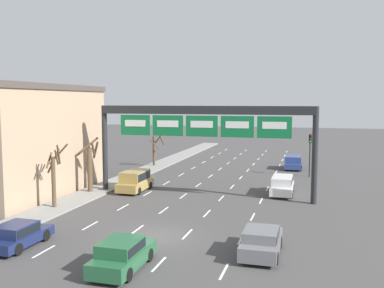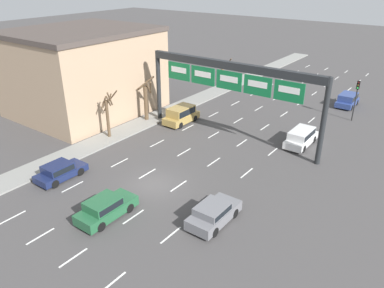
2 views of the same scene
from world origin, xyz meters
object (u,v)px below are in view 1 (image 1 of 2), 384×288
Objects in this scene: sign_gantry at (203,123)px; suv_gold at (135,180)px; suv_blue at (293,162)px; tree_bare_closest at (54,174)px; tree_bare_second at (155,148)px; car_navy at (18,234)px; car_grey at (261,241)px; traffic_light_near_gantry at (310,147)px; car_green at (122,254)px; tree_bare_third at (90,165)px; suv_white at (282,184)px.

sign_gantry reaches higher than suv_gold.
tree_bare_closest reaches higher than suv_blue.
tree_bare_closest is (-3.34, -7.37, 1.59)m from suv_gold.
suv_gold is 1.04× the size of tree_bare_second.
car_grey is at bearing 10.69° from car_navy.
tree_bare_second is at bearing 172.96° from traffic_light_near_gantry.
suv_gold is at bearing -128.37° from suv_blue.
suv_gold is 21.14m from suv_blue.
tree_bare_second reaches higher than suv_blue.
tree_bare_closest reaches higher than car_navy.
car_navy is at bearing -84.11° from tree_bare_second.
suv_blue is (0.33, 29.52, 0.13)m from car_grey.
tree_bare_second is at bearing 123.67° from sign_gantry.
traffic_light_near_gantry reaches higher than suv_gold.
car_green is 18.06m from suv_gold.
tree_bare_second reaches higher than car_navy.
car_navy is 29.78m from tree_bare_second.
sign_gantry is at bearing -124.67° from traffic_light_near_gantry.
suv_blue is (13.48, 32.01, 0.17)m from car_navy.
tree_bare_third is (-9.93, -1.07, -3.74)m from sign_gantry.
car_navy is 0.85× the size of tree_bare_closest.
suv_white reaches higher than car_grey.
sign_gantry is 3.94× the size of tree_bare_third.
suv_blue is at bearing 89.35° from car_grey.
tree_bare_third is at bearing -143.91° from traffic_light_near_gantry.
tree_bare_second is 15.79m from tree_bare_third.
tree_bare_second is (-16.53, -2.43, 1.42)m from suv_blue.
tree_bare_closest is (-18.35, -19.24, -0.64)m from traffic_light_near_gantry.
car_grey is at bearing -19.10° from tree_bare_closest.
suv_gold is (-12.79, 12.95, 0.27)m from car_grey.
suv_gold is 0.98× the size of suv_white.
traffic_light_near_gantry is (8.61, 12.45, -2.98)m from sign_gantry.
traffic_light_near_gantry is at bearing 60.63° from car_navy.
suv_gold is at bearing -141.66° from traffic_light_near_gantry.
tree_bare_closest is at bearing -88.04° from tree_bare_third.
car_green is at bearing -101.05° from suv_blue.
suv_gold reaches higher than suv_white.
suv_blue is 29.10m from tree_bare_closest.
car_navy is at bearing -126.70° from suv_white.
car_green is (6.96, -1.38, 0.08)m from car_navy.
car_navy is 0.86× the size of tree_bare_third.
car_navy is at bearing -69.73° from tree_bare_closest.
tree_bare_second is (-9.81, 14.72, -3.93)m from sign_gantry.
car_green is at bearing -11.18° from car_navy.
suv_gold is (-6.40, 0.58, -5.20)m from sign_gantry.
tree_bare_third is at bearing 102.97° from car_navy.
car_grey is 19.93m from tree_bare_third.
tree_bare_third is (-18.54, -13.52, -0.76)m from traffic_light_near_gantry.
tree_bare_third reaches higher than suv_white.
suv_blue is 0.86× the size of traffic_light_near_gantry.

